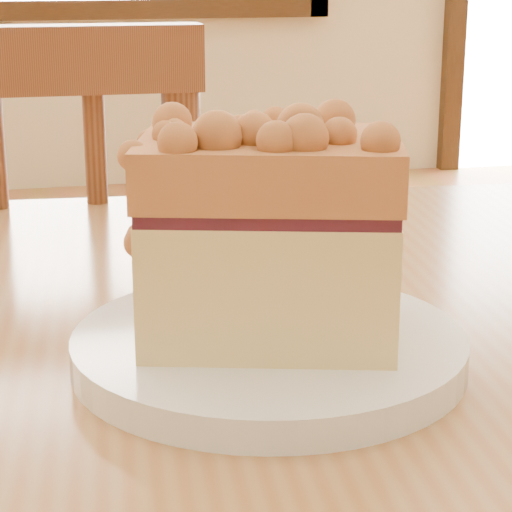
{
  "coord_description": "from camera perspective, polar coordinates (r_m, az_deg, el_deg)",
  "views": [
    {
      "loc": [
        -0.2,
        -0.38,
        0.97
      ],
      "look_at": [
        -0.08,
        0.15,
        0.8
      ],
      "focal_mm": 70.0,
      "sensor_mm": 36.0,
      "label": 1
    }
  ],
  "objects": [
    {
      "name": "cake_slice",
      "position": [
        0.53,
        0.75,
        1.5
      ],
      "size": [
        0.16,
        0.13,
        0.12
      ],
      "rotation": [
        0.0,
        0.0,
        -0.28
      ],
      "color": "#F8DD8C",
      "rests_on": "plate"
    },
    {
      "name": "plate",
      "position": [
        0.55,
        0.74,
        -5.38
      ],
      "size": [
        0.22,
        0.22,
        0.02
      ],
      "color": "white",
      "rests_on": "cafe_table_main"
    },
    {
      "name": "cafe_chair_main",
      "position": [
        1.17,
        -13.33,
        -9.29
      ],
      "size": [
        0.42,
        0.42,
        0.92
      ],
      "rotation": [
        0.0,
        0.0,
        3.12
      ],
      "color": "brown",
      "rests_on": "ground"
    }
  ]
}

